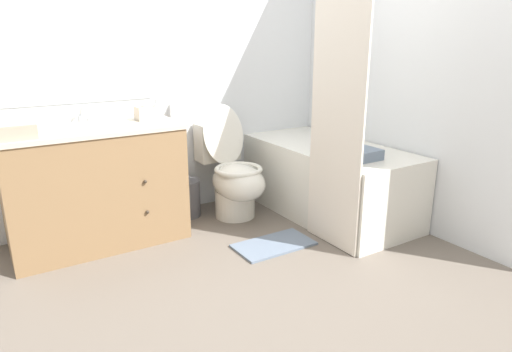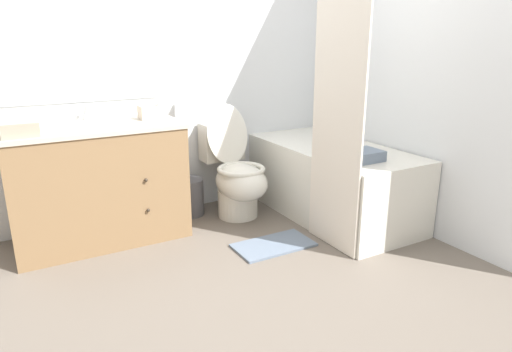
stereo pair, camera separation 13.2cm
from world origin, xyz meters
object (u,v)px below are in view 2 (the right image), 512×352
object	(u,v)px
vanity_cabinet	(98,182)
bath_towel_folded	(361,156)
wastebasket	(189,197)
bath_mat	(274,245)
toilet	(236,176)
bathtub	(332,181)
soap_dispenser	(160,110)
tissue_box	(148,112)
sink_faucet	(86,115)
hand_towel_folded	(20,129)

from	to	relation	value
vanity_cabinet	bath_towel_folded	size ratio (longest dim) A/B	4.11
wastebasket	bath_mat	xyz separation A→B (m)	(0.28, -0.85, -0.14)
toilet	bathtub	bearing A→B (deg)	-28.47
bathtub	soap_dispenser	bearing A→B (deg)	160.53
tissue_box	soap_dispenser	world-z (taller)	soap_dispenser
sink_faucet	soap_dispenser	xyz separation A→B (m)	(0.48, -0.21, 0.03)
tissue_box	soap_dispenser	size ratio (longest dim) A/B	0.87
bathtub	hand_towel_folded	world-z (taller)	hand_towel_folded
wastebasket	tissue_box	bearing A→B (deg)	-164.97
vanity_cabinet	sink_faucet	world-z (taller)	sink_faucet
sink_faucet	tissue_box	bearing A→B (deg)	-23.08
toilet	hand_towel_folded	size ratio (longest dim) A/B	4.28
toilet	bathtub	world-z (taller)	toilet
sink_faucet	toilet	distance (m)	1.21
wastebasket	bathtub	bearing A→B (deg)	-29.38
bathtub	bath_mat	size ratio (longest dim) A/B	2.70
sink_faucet	soap_dispenser	size ratio (longest dim) A/B	0.98
bath_mat	soap_dispenser	bearing A→B (deg)	125.89
bathtub	tissue_box	distance (m)	1.52
wastebasket	soap_dispenser	distance (m)	0.79
wastebasket	soap_dispenser	world-z (taller)	soap_dispenser
toilet	wastebasket	xyz separation A→B (m)	(-0.33, 0.20, -0.18)
wastebasket	bath_mat	distance (m)	0.90
bath_towel_folded	sink_faucet	bearing A→B (deg)	145.64
sink_faucet	tissue_box	size ratio (longest dim) A/B	1.13
toilet	hand_towel_folded	bearing A→B (deg)	-175.89
bathtub	tissue_box	bearing A→B (deg)	159.94
vanity_cabinet	bath_mat	world-z (taller)	vanity_cabinet
vanity_cabinet	sink_faucet	distance (m)	0.48
bath_mat	toilet	bearing A→B (deg)	85.92
sink_faucet	hand_towel_folded	world-z (taller)	sink_faucet
hand_towel_folded	bath_towel_folded	size ratio (longest dim) A/B	0.73
tissue_box	bath_mat	distance (m)	1.30
toilet	tissue_box	size ratio (longest dim) A/B	7.00
sink_faucet	hand_towel_folded	bearing A→B (deg)	-138.17
sink_faucet	wastebasket	size ratio (longest dim) A/B	0.48
sink_faucet	tissue_box	world-z (taller)	sink_faucet
vanity_cabinet	toilet	distance (m)	1.05
tissue_box	wastebasket	bearing A→B (deg)	15.03
sink_faucet	bathtub	distance (m)	1.92
wastebasket	hand_towel_folded	xyz separation A→B (m)	(-1.15, -0.31, 0.72)
toilet	soap_dispenser	world-z (taller)	soap_dispenser
vanity_cabinet	toilet	xyz separation A→B (m)	(1.04, -0.08, -0.09)
vanity_cabinet	bath_towel_folded	distance (m)	1.84
tissue_box	hand_towel_folded	bearing A→B (deg)	-165.16
wastebasket	bath_towel_folded	xyz separation A→B (m)	(0.89, -1.01, 0.46)
toilet	hand_towel_folded	world-z (taller)	hand_towel_folded
sink_faucet	toilet	world-z (taller)	sink_faucet
toilet	bathtub	xyz separation A→B (m)	(0.67, -0.37, -0.04)
hand_towel_folded	tissue_box	bearing A→B (deg)	14.84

